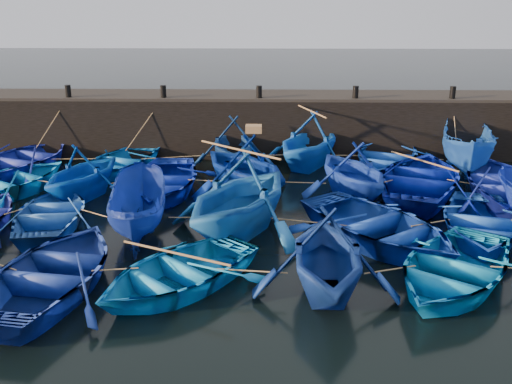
{
  "coord_description": "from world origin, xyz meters",
  "views": [
    {
      "loc": [
        0.35,
        -14.11,
        6.8
      ],
      "look_at": [
        0.0,
        3.2,
        0.7
      ],
      "focal_mm": 40.0,
      "sensor_mm": 36.0,
      "label": 1
    }
  ],
  "objects": [
    {
      "name": "boat_11",
      "position": [
        5.8,
        5.09,
        0.59
      ],
      "size": [
        5.87,
        6.81,
        1.19
      ],
      "primitive_type": "imported",
      "rotation": [
        0.0,
        0.0,
        2.78
      ],
      "color": "#001183",
      "rests_on": "ground"
    },
    {
      "name": "boat_0",
      "position": [
        -9.32,
        7.36,
        0.55
      ],
      "size": [
        5.37,
        6.26,
        1.1
      ],
      "primitive_type": "imported",
      "rotation": [
        0.0,
        0.0,
        2.79
      ],
      "color": "navy",
      "rests_on": "ground"
    },
    {
      "name": "boat_3",
      "position": [
        2.03,
        8.18,
        1.17
      ],
      "size": [
        5.51,
        5.74,
        2.34
      ],
      "primitive_type": "imported",
      "rotation": [
        0.0,
        0.0,
        -0.51
      ],
      "color": "blue",
      "rests_on": "ground"
    },
    {
      "name": "boat_7",
      "position": [
        -5.95,
        4.4,
        0.98
      ],
      "size": [
        4.37,
        4.66,
        1.97
      ],
      "primitive_type": "imported",
      "rotation": [
        0.0,
        0.0,
        2.77
      ],
      "color": "#00389A",
      "rests_on": "ground"
    },
    {
      "name": "mooring_ropes",
      "position": [
        -0.11,
        5.1,
        0.89
      ],
      "size": [
        17.56,
        11.63,
        2.1
      ],
      "color": "tan",
      "rests_on": "ground"
    },
    {
      "name": "boat_17",
      "position": [
        3.53,
        0.81,
        0.55
      ],
      "size": [
        6.2,
        6.54,
        1.1
      ],
      "primitive_type": "imported",
      "rotation": [
        0.0,
        0.0,
        0.63
      ],
      "color": "navy",
      "rests_on": "ground"
    },
    {
      "name": "boat_12",
      "position": [
        8.6,
        4.42,
        0.59
      ],
      "size": [
        4.66,
        6.11,
        1.19
      ],
      "primitive_type": "imported",
      "rotation": [
        0.0,
        0.0,
        3.04
      ],
      "color": "#162697",
      "rests_on": "ground"
    },
    {
      "name": "boat_14",
      "position": [
        -6.19,
        1.92,
        0.45
      ],
      "size": [
        3.65,
        4.69,
        0.89
      ],
      "primitive_type": "imported",
      "rotation": [
        0.0,
        0.0,
        3.28
      ],
      "color": "blue",
      "rests_on": "ground"
    },
    {
      "name": "boat_15",
      "position": [
        -3.43,
        1.33,
        0.83
      ],
      "size": [
        2.18,
        4.49,
        1.67
      ],
      "primitive_type": "imported",
      "rotation": [
        0.0,
        0.0,
        3.27
      ],
      "color": "navy",
      "rests_on": "ground"
    },
    {
      "name": "boat_6",
      "position": [
        -8.78,
        4.74,
        0.5
      ],
      "size": [
        5.46,
        5.92,
        1.0
      ],
      "primitive_type": "imported",
      "rotation": [
        0.0,
        0.0,
        2.59
      ],
      "color": "#0664BC",
      "rests_on": "ground"
    },
    {
      "name": "boat_8",
      "position": [
        -3.33,
        4.88,
        0.52
      ],
      "size": [
        3.6,
        5.01,
        1.04
      ],
      "primitive_type": "imported",
      "rotation": [
        0.0,
        0.0,
        -0.01
      ],
      "color": "#0A21A0",
      "rests_on": "ground"
    },
    {
      "name": "bollard_0",
      "position": [
        -8.0,
        9.6,
        2.87
      ],
      "size": [
        0.24,
        0.24,
        0.5
      ],
      "primitive_type": "cylinder",
      "color": "black",
      "rests_on": "quay_top"
    },
    {
      "name": "loose_oars",
      "position": [
        1.4,
        3.18,
        1.79
      ],
      "size": [
        9.87,
        12.18,
        1.71
      ],
      "color": "#99724C",
      "rests_on": "ground"
    },
    {
      "name": "bollard_1",
      "position": [
        -4.0,
        9.6,
        2.87
      ],
      "size": [
        0.24,
        0.24,
        0.5
      ],
      "primitive_type": "cylinder",
      "color": "black",
      "rests_on": "quay_top"
    },
    {
      "name": "quay_wall",
      "position": [
        0.0,
        10.5,
        1.25
      ],
      "size": [
        26.0,
        2.5,
        2.5
      ],
      "primitive_type": "cube",
      "color": "black",
      "rests_on": "ground"
    },
    {
      "name": "wooden_crate",
      "position": [
        -0.11,
        4.73,
        2.42
      ],
      "size": [
        0.55,
        0.42,
        0.25
      ],
      "primitive_type": "cube",
      "color": "olive",
      "rests_on": "boat_9"
    },
    {
      "name": "boat_24",
      "position": [
        4.85,
        -1.66,
        0.5
      ],
      "size": [
        5.6,
        5.95,
        1.0
      ],
      "primitive_type": "imported",
      "rotation": [
        0.0,
        0.0,
        -0.6
      ],
      "color": "blue",
      "rests_on": "ground"
    },
    {
      "name": "boat_18",
      "position": [
        6.55,
        1.31,
        0.48
      ],
      "size": [
        4.47,
        5.4,
        0.97
      ],
      "primitive_type": "imported",
      "rotation": [
        0.0,
        0.0,
        -0.27
      ],
      "color": "#1041B9",
      "rests_on": "ground"
    },
    {
      "name": "boat_10",
      "position": [
        3.3,
        4.57,
        1.05
      ],
      "size": [
        4.64,
        4.96,
        2.11
      ],
      "primitive_type": "imported",
      "rotation": [
        0.0,
        0.0,
        3.5
      ],
      "color": "#1234B3",
      "rests_on": "ground"
    },
    {
      "name": "boat_9",
      "position": [
        -0.41,
        4.73,
        1.15
      ],
      "size": [
        5.66,
        5.76,
        2.3
      ],
      "primitive_type": "imported",
      "rotation": [
        0.0,
        0.0,
        3.81
      ],
      "color": "navy",
      "rests_on": "ground"
    },
    {
      "name": "boat_4",
      "position": [
        5.16,
        8.14,
        0.52
      ],
      "size": [
        5.1,
        5.96,
        1.04
      ],
      "primitive_type": "imported",
      "rotation": [
        0.0,
        0.0,
        -0.35
      ],
      "color": "#0A379E",
      "rests_on": "ground"
    },
    {
      "name": "quay_top",
      "position": [
        0.0,
        10.5,
        2.56
      ],
      "size": [
        26.0,
        2.5,
        0.12
      ],
      "primitive_type": "cube",
      "color": "black",
      "rests_on": "quay_wall"
    },
    {
      "name": "boat_2",
      "position": [
        -1.01,
        8.09,
        1.07
      ],
      "size": [
        3.74,
        4.26,
        2.13
      ],
      "primitive_type": "imported",
      "rotation": [
        0.0,
        0.0,
        0.06
      ],
      "color": "navy",
      "rests_on": "ground"
    },
    {
      "name": "bollard_2",
      "position": [
        0.0,
        9.6,
        2.87
      ],
      "size": [
        0.24,
        0.24,
        0.5
      ],
      "primitive_type": "cylinder",
      "color": "black",
      "rests_on": "quay_top"
    },
    {
      "name": "boat_22",
      "position": [
        -1.81,
        -1.92,
        0.46
      ],
      "size": [
        5.35,
        5.45,
        0.93
      ],
      "primitive_type": "imported",
      "rotation": [
        0.0,
        0.0,
        -0.73
      ],
      "color": "blue",
      "rests_on": "ground"
    },
    {
      "name": "boat_21",
      "position": [
        -4.69,
        -2.08,
        0.52
      ],
      "size": [
        4.31,
        5.53,
        1.05
      ],
      "primitive_type": "imported",
      "rotation": [
        0.0,
        0.0,
        3.0
      ],
      "color": "navy",
      "rests_on": "ground"
    },
    {
      "name": "boat_23",
      "position": [
        1.75,
        -2.09,
        1.06
      ],
      "size": [
        3.58,
        4.12,
        2.13
      ],
      "primitive_type": "imported",
      "rotation": [
        0.0,
        0.0,
        -0.02
      ],
      "color": "navy",
      "rests_on": "ground"
    },
    {
      "name": "boat_5",
      "position": [
        8.19,
        7.58,
        1.0
      ],
      "size": [
        3.24,
        5.49,
        2.0
      ],
      "primitive_type": "imported",
      "rotation": [
        0.0,
        0.0,
        -0.27
      ],
      "color": "blue",
      "rests_on": "ground"
    },
    {
      "name": "boat_16",
      "position": [
        -0.43,
        1.35,
        1.29
      ],
      "size": [
        6.06,
        6.33,
        2.58
      ],
      "primitive_type": "imported",
      "rotation": [
        0.0,
        0.0,
        -0.5
      ],
      "color": "#1254A6",
      "rests_on": "ground"
    },
    {
      "name": "boat_1",
      "position": [
        -5.53,
        7.46,
        0.45
      ],
      "size": [
        4.39,
        5.17,
        0.91
      ],
      "primitive_type": "imported",
      "rotation": [
        0.0,
        0.0,
        -0.33
      ],
      "color": "#054B9C",
      "rests_on": "ground"
    },
    {
      "name": "bollard_3",
      "position": [
        4.0,
        9.6,
        2.87
      ],
      "size": [
        0.24,
        0.24,
        0.5
      ],
      "primitive_type": "cylinder",
      "color": "black",
      "rests_on": "quay_top"
    },
    {
      "name": "bollard_4",
      "position": [
        8.0,
        9.6,
        2.87
      ],
      "size": [
        0.24,
        0.24,
        0.5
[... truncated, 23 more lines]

